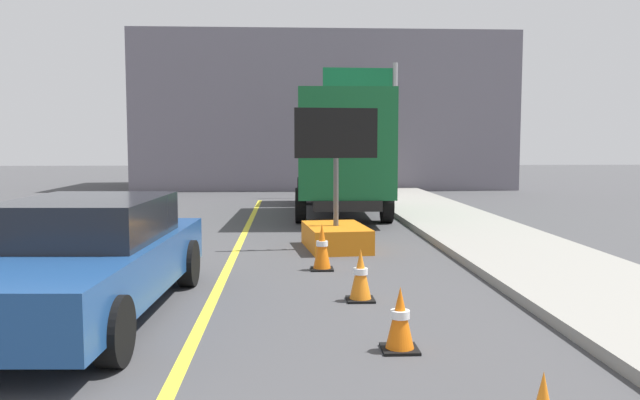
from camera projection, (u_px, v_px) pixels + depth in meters
The scene contains 8 objects.
arrow_board_trailer at pixel (336, 224), 12.34m from camera, with size 1.60×1.91×2.70m.
box_truck at pixel (339, 151), 18.40m from camera, with size 2.64×8.01×3.33m.
pickup_car at pixel (84, 258), 7.49m from camera, with size 2.20×5.09×1.38m.
highway_guide_sign at pixel (374, 106), 23.77m from camera, with size 2.79×0.24×5.00m.
far_building_block at pixel (322, 114), 30.27m from camera, with size 16.58×6.87×6.80m, color slate.
traffic_cone_mid_lane at pixel (400, 319), 6.27m from camera, with size 0.36×0.36×0.64m.
traffic_cone_far_lane at pixel (360, 275), 8.27m from camera, with size 0.36×0.36×0.68m.
traffic_cone_curbside at pixel (322, 247), 10.28m from camera, with size 0.36×0.36×0.76m.
Camera 1 is at (0.98, 1.23, 2.04)m, focal length 35.99 mm.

